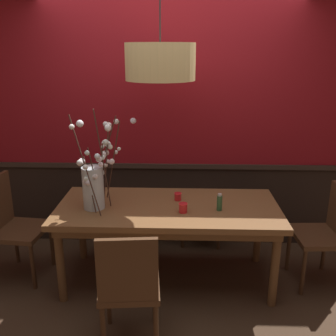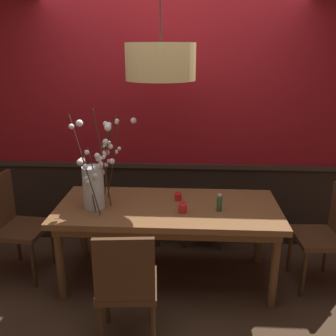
{
  "view_description": "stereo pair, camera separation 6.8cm",
  "coord_description": "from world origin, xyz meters",
  "px_view_note": "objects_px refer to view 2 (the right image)",
  "views": [
    {
      "loc": [
        0.11,
        -3.07,
        2.06
      ],
      "look_at": [
        0.0,
        0.0,
        1.09
      ],
      "focal_mm": 40.49,
      "sensor_mm": 36.0,
      "label": 1
    },
    {
      "loc": [
        0.17,
        -3.06,
        2.06
      ],
      "look_at": [
        0.0,
        0.0,
        1.09
      ],
      "focal_mm": 40.49,
      "sensor_mm": 36.0,
      "label": 2
    }
  ],
  "objects_px": {
    "candle_holder_nearer_edge": "(178,196)",
    "pendant_lamp": "(161,62)",
    "chair_far_side_left": "(143,192)",
    "chair_far_side_right": "(204,193)",
    "chair_near_side_left": "(126,284)",
    "chair_head_west_end": "(13,221)",
    "chair_head_east_end": "(327,232)",
    "vase_with_blossoms": "(95,182)",
    "condiment_bottle": "(219,203)",
    "candle_holder_nearer_center": "(183,208)",
    "dining_table": "(168,214)"
  },
  "relations": [
    {
      "from": "chair_far_side_left",
      "to": "candle_holder_nearer_center",
      "type": "xyz_separation_m",
      "value": [
        0.46,
        -0.98,
        0.24
      ]
    },
    {
      "from": "chair_far_side_left",
      "to": "candle_holder_nearer_center",
      "type": "distance_m",
      "value": 1.1
    },
    {
      "from": "candle_holder_nearer_edge",
      "to": "candle_holder_nearer_center",
      "type": "bearing_deg",
      "value": -80.14
    },
    {
      "from": "chair_head_west_end",
      "to": "pendant_lamp",
      "type": "relative_size",
      "value": 1.15
    },
    {
      "from": "candle_holder_nearer_center",
      "to": "vase_with_blossoms",
      "type": "bearing_deg",
      "value": 174.73
    },
    {
      "from": "chair_far_side_right",
      "to": "pendant_lamp",
      "type": "distance_m",
      "value": 1.67
    },
    {
      "from": "chair_near_side_left",
      "to": "vase_with_blossoms",
      "type": "bearing_deg",
      "value": 115.85
    },
    {
      "from": "chair_far_side_right",
      "to": "chair_head_east_end",
      "type": "distance_m",
      "value": 1.35
    },
    {
      "from": "vase_with_blossoms",
      "to": "condiment_bottle",
      "type": "bearing_deg",
      "value": -0.75
    },
    {
      "from": "chair_head_east_end",
      "to": "chair_head_west_end",
      "type": "bearing_deg",
      "value": 179.62
    },
    {
      "from": "chair_far_side_right",
      "to": "candle_holder_nearer_edge",
      "type": "bearing_deg",
      "value": -109.88
    },
    {
      "from": "candle_holder_nearer_center",
      "to": "candle_holder_nearer_edge",
      "type": "distance_m",
      "value": 0.27
    },
    {
      "from": "chair_far_side_left",
      "to": "chair_far_side_right",
      "type": "bearing_deg",
      "value": 1.0
    },
    {
      "from": "chair_head_east_end",
      "to": "condiment_bottle",
      "type": "relative_size",
      "value": 6.09
    },
    {
      "from": "chair_far_side_left",
      "to": "vase_with_blossoms",
      "type": "bearing_deg",
      "value": -107.99
    },
    {
      "from": "chair_far_side_right",
      "to": "pendant_lamp",
      "type": "relative_size",
      "value": 1.15
    },
    {
      "from": "candle_holder_nearer_center",
      "to": "condiment_bottle",
      "type": "distance_m",
      "value": 0.31
    },
    {
      "from": "condiment_bottle",
      "to": "candle_holder_nearer_center",
      "type": "bearing_deg",
      "value": -169.82
    },
    {
      "from": "candle_holder_nearer_edge",
      "to": "pendant_lamp",
      "type": "xyz_separation_m",
      "value": [
        -0.15,
        -0.05,
        1.18
      ]
    },
    {
      "from": "chair_head_west_end",
      "to": "candle_holder_nearer_edge",
      "type": "xyz_separation_m",
      "value": [
        1.52,
        0.1,
        0.24
      ]
    },
    {
      "from": "dining_table",
      "to": "chair_head_east_end",
      "type": "relative_size",
      "value": 2.13
    },
    {
      "from": "vase_with_blossoms",
      "to": "condiment_bottle",
      "type": "distance_m",
      "value": 1.07
    },
    {
      "from": "pendant_lamp",
      "to": "candle_holder_nearer_edge",
      "type": "bearing_deg",
      "value": 18.31
    },
    {
      "from": "pendant_lamp",
      "to": "chair_near_side_left",
      "type": "bearing_deg",
      "value": -100.27
    },
    {
      "from": "chair_head_east_end",
      "to": "vase_with_blossoms",
      "type": "bearing_deg",
      "value": -177.8
    },
    {
      "from": "dining_table",
      "to": "candle_holder_nearer_edge",
      "type": "bearing_deg",
      "value": 56.67
    },
    {
      "from": "dining_table",
      "to": "chair_far_side_right",
      "type": "height_order",
      "value": "chair_far_side_right"
    },
    {
      "from": "chair_head_west_end",
      "to": "chair_near_side_left",
      "type": "height_order",
      "value": "chair_head_west_end"
    },
    {
      "from": "chair_far_side_left",
      "to": "pendant_lamp",
      "type": "bearing_deg",
      "value": -71.0
    },
    {
      "from": "chair_near_side_left",
      "to": "candle_holder_nearer_center",
      "type": "xyz_separation_m",
      "value": [
        0.37,
        0.72,
        0.26
      ]
    },
    {
      "from": "condiment_bottle",
      "to": "candle_holder_nearer_edge",
      "type": "bearing_deg",
      "value": 149.23
    },
    {
      "from": "pendant_lamp",
      "to": "vase_with_blossoms",
      "type": "bearing_deg",
      "value": -165.09
    },
    {
      "from": "chair_near_side_left",
      "to": "condiment_bottle",
      "type": "distance_m",
      "value": 1.07
    },
    {
      "from": "dining_table",
      "to": "chair_near_side_left",
      "type": "relative_size",
      "value": 2.08
    },
    {
      "from": "dining_table",
      "to": "candle_holder_nearer_center",
      "type": "distance_m",
      "value": 0.23
    },
    {
      "from": "chair_near_side_left",
      "to": "chair_far_side_right",
      "type": "xyz_separation_m",
      "value": [
        0.58,
        1.71,
        0.01
      ]
    },
    {
      "from": "chair_near_side_left",
      "to": "chair_head_east_end",
      "type": "height_order",
      "value": "chair_near_side_left"
    },
    {
      "from": "chair_head_west_end",
      "to": "chair_far_side_left",
      "type": "xyz_separation_m",
      "value": [
        1.11,
        0.81,
        0.0
      ]
    },
    {
      "from": "chair_head_west_end",
      "to": "candle_holder_nearer_center",
      "type": "relative_size",
      "value": 11.68
    },
    {
      "from": "chair_near_side_left",
      "to": "dining_table",
      "type": "bearing_deg",
      "value": 74.72
    },
    {
      "from": "chair_near_side_left",
      "to": "candle_holder_nearer_center",
      "type": "distance_m",
      "value": 0.85
    },
    {
      "from": "chair_head_west_end",
      "to": "chair_head_east_end",
      "type": "bearing_deg",
      "value": -0.38
    },
    {
      "from": "chair_far_side_right",
      "to": "condiment_bottle",
      "type": "xyz_separation_m",
      "value": [
        0.09,
        -0.93,
        0.28
      ]
    },
    {
      "from": "chair_far_side_right",
      "to": "condiment_bottle",
      "type": "height_order",
      "value": "chair_far_side_right"
    },
    {
      "from": "chair_far_side_left",
      "to": "chair_far_side_right",
      "type": "relative_size",
      "value": 1.0
    },
    {
      "from": "chair_head_west_end",
      "to": "chair_head_east_end",
      "type": "distance_m",
      "value": 2.83
    },
    {
      "from": "chair_near_side_left",
      "to": "pendant_lamp",
      "type": "relative_size",
      "value": 1.11
    },
    {
      "from": "dining_table",
      "to": "chair_head_east_end",
      "type": "bearing_deg",
      "value": 0.4
    },
    {
      "from": "candle_holder_nearer_center",
      "to": "dining_table",
      "type": "bearing_deg",
      "value": 133.78
    },
    {
      "from": "chair_head_west_end",
      "to": "dining_table",
      "type": "bearing_deg",
      "value": -1.15
    }
  ]
}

